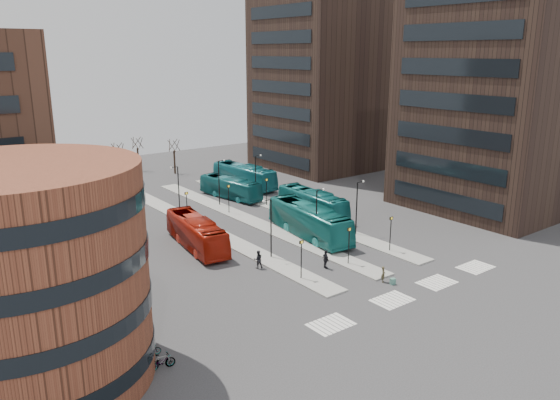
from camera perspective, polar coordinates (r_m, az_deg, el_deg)
ground at (r=46.25m, az=16.27°, el=-11.39°), size 160.00×160.00×0.00m
island_left at (r=64.88m, az=-7.66°, el=-3.01°), size 2.50×45.00×0.15m
island_mid at (r=67.87m, az=-3.26°, el=-2.07°), size 2.50×45.00×0.15m
island_right at (r=71.24m, az=0.74°, el=-1.20°), size 2.50×45.00×0.15m
suitcase at (r=50.63m, az=11.70°, el=-8.33°), size 0.52×0.45×0.56m
red_bus at (r=58.74m, az=-8.73°, el=-3.39°), size 4.47×12.23×3.33m
teal_bus_a at (r=61.55m, az=3.07°, el=-2.18°), size 4.70×13.52×3.69m
teal_bus_b at (r=78.06m, az=-5.21°, el=1.29°), size 4.27×11.09×3.01m
teal_bus_c at (r=69.48m, az=3.42°, el=-0.31°), size 3.54×12.02×3.30m
teal_bus_d at (r=84.37m, az=-3.75°, el=2.55°), size 4.01×12.74×3.49m
traveller at (r=50.75m, az=10.74°, el=-7.63°), size 0.65×0.65×1.52m
commuter_a at (r=52.94m, az=-2.30°, el=-6.21°), size 1.06×0.95×1.79m
commuter_b at (r=53.00m, az=4.80°, el=-6.21°), size 0.68×1.15×1.84m
commuter_c at (r=57.39m, az=5.86°, el=-4.63°), size 0.67×1.09×1.63m
bicycle_near at (r=38.32m, az=-12.25°, el=-16.21°), size 1.87×0.74×0.97m
bicycle_mid at (r=38.27m, az=-12.25°, el=-16.15°), size 1.87×0.90×1.08m
bicycle_far at (r=39.93m, az=-13.51°, el=-15.01°), size 1.70×1.00×0.84m
crosswalk_stripes at (r=49.68m, az=13.78°, el=-9.28°), size 22.35×2.40×0.01m
round_building at (r=36.84m, az=-25.34°, el=-7.42°), size 15.16×15.16×14.00m
tower_near at (r=77.31m, az=21.98°, el=10.27°), size 20.12×20.00×30.00m
tower_far at (r=99.20m, az=4.67°, el=12.17°), size 20.12×20.00×30.00m
sign_poles at (r=61.52m, az=0.05°, el=-1.62°), size 12.45×22.12×3.65m
lamp_posts at (r=65.67m, az=-1.87°, el=0.53°), size 14.04×20.24×6.12m
bare_trees at (r=95.60m, az=-14.02°, el=4.23°), size 10.97×8.14×5.90m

